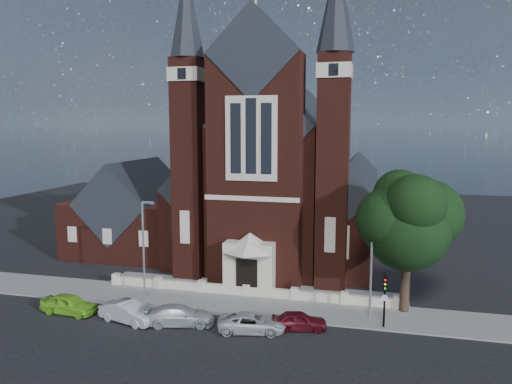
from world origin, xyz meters
TOP-DOWN VIEW (x-y plane):
  - ground at (0.00, 15.00)m, footprint 120.00×120.00m
  - pavement_strip at (0.00, 4.50)m, footprint 60.00×5.00m
  - forecourt_paving at (0.00, 8.50)m, footprint 26.00×3.00m
  - forecourt_wall at (0.00, 6.50)m, footprint 24.00×0.40m
  - church at (-0.00, 22.94)m, footprint 20.01×34.90m
  - parish_hall at (-16.00, 18.00)m, footprint 12.00×12.20m
  - street_tree at (12.60, 5.71)m, footprint 6.40×6.60m
  - street_lamp_left at (-7.91, 4.00)m, footprint 1.16×0.22m
  - street_lamp_right at (10.09, 4.00)m, footprint 1.16×0.22m
  - traffic_signal at (11.00, 2.43)m, footprint 0.28×0.42m
  - car_lime_van at (-12.04, -0.42)m, footprint 4.47×2.06m
  - car_silver_a at (-6.88, -0.81)m, footprint 4.77×2.68m
  - car_silver_b at (-3.07, -0.38)m, footprint 5.22×3.13m
  - car_white_suv at (2.19, -0.29)m, footprint 5.00×3.01m
  - car_dark_red at (5.28, 0.87)m, footprint 4.08×2.37m

SIDE VIEW (x-z plane):
  - ground at x=0.00m, z-range 0.00..0.00m
  - pavement_strip at x=0.00m, z-range -0.06..0.06m
  - forecourt_paving at x=0.00m, z-range -0.07..0.07m
  - forecourt_wall at x=0.00m, z-range -0.45..0.45m
  - car_white_suv at x=2.19m, z-range 0.00..1.30m
  - car_dark_red at x=5.28m, z-range 0.00..1.31m
  - car_silver_b at x=-3.07m, z-range 0.00..1.41m
  - car_lime_van at x=-12.04m, z-range 0.00..1.48m
  - car_silver_a at x=-6.88m, z-range 0.00..1.49m
  - traffic_signal at x=11.00m, z-range 0.58..4.58m
  - parish_hall at x=-16.00m, z-range -1.11..9.13m
  - street_lamp_left at x=-7.91m, z-range 0.55..8.64m
  - street_lamp_right at x=10.09m, z-range 0.55..8.64m
  - street_tree at x=12.60m, z-range 1.61..12.31m
  - church at x=0.00m, z-range -6.41..22.79m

